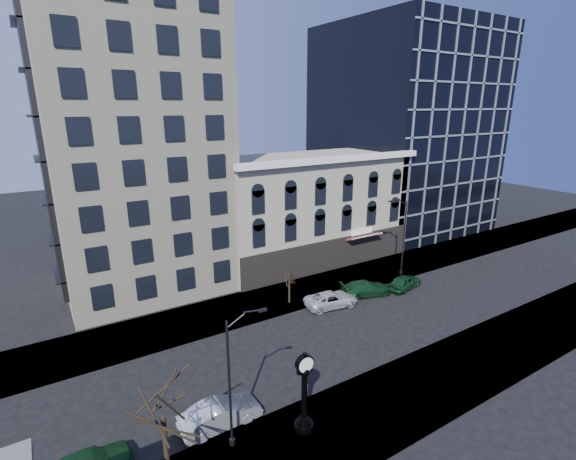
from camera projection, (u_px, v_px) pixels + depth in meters
ground at (293, 350)px, 31.05m from camera, size 160.00×160.00×0.00m
sidewalk_far at (246, 307)px, 37.55m from camera, size 160.00×6.00×0.12m
sidewalk_near at (366, 414)px, 24.52m from camera, size 160.00×6.00×0.12m
cream_tower at (126, 84)px, 37.78m from camera, size 15.90×15.40×42.50m
victorian_row at (307, 208)px, 48.32m from camera, size 22.60×11.19×12.50m
glass_office at (403, 130)px, 60.19m from camera, size 20.00×20.15×28.00m
street_clock at (304, 395)px, 22.76m from camera, size 1.10×1.10×4.86m
street_lamp_near at (239, 345)px, 20.81m from camera, size 2.02×0.38×7.79m
street_lamp_far at (400, 217)px, 42.70m from camera, size 2.16×0.69×8.45m
bare_tree_near at (161, 397)px, 17.39m from camera, size 4.39×4.39×7.53m
bare_tree_far at (289, 272)px, 37.40m from camera, size 2.34×2.34×4.01m
car_near_b at (220, 414)px, 23.52m from camera, size 4.68×1.69×1.54m
car_far_a at (331, 299)px, 37.58m from camera, size 5.22×2.97×1.37m
car_far_b at (366, 288)px, 39.77m from camera, size 5.32×3.22×1.44m
car_far_c at (405, 282)px, 41.21m from camera, size 4.40×2.46×1.41m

